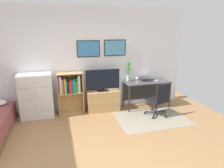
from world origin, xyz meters
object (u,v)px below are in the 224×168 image
at_px(laptop, 146,79).
at_px(bamboo_vase, 128,72).
at_px(desk, 145,85).
at_px(television, 103,80).
at_px(bookshelf, 70,89).
at_px(dresser, 36,96).
at_px(wine_glass, 137,78).
at_px(office_chair, 159,99).
at_px(tv_stand, 103,100).
at_px(computer_mouse, 156,81).

distance_m(laptop, bamboo_vase, 0.53).
bearing_deg(desk, television, -178.87).
xyz_separation_m(desk, bamboo_vase, (-0.48, 0.11, 0.40)).
bearing_deg(bookshelf, dresser, -175.98).
relative_size(dresser, wine_glass, 6.15).
relative_size(bookshelf, television, 1.19).
xyz_separation_m(bamboo_vase, wine_glass, (0.17, -0.23, -0.12)).
relative_size(bookshelf, office_chair, 1.24).
xyz_separation_m(dresser, tv_stand, (1.66, 0.02, -0.28)).
bearing_deg(laptop, television, -178.13).
xyz_separation_m(television, bamboo_vase, (0.75, 0.13, 0.16)).
relative_size(desk, office_chair, 1.45).
distance_m(television, office_chair, 1.51).
xyz_separation_m(laptop, wine_glass, (-0.30, -0.10, 0.07)).
height_order(computer_mouse, wine_glass, wine_glass).
distance_m(bookshelf, computer_mouse, 2.35).
height_order(desk, computer_mouse, computer_mouse).
xyz_separation_m(dresser, television, (1.66, -0.01, 0.28)).
relative_size(television, computer_mouse, 8.60).
relative_size(television, bamboo_vase, 1.69).
relative_size(desk, laptop, 3.07).
distance_m(dresser, bamboo_vase, 2.45).
bearing_deg(office_chair, desk, 79.07).
relative_size(tv_stand, wine_glass, 4.74).
distance_m(desk, office_chair, 0.78).
bearing_deg(office_chair, bamboo_vase, 106.93).
distance_m(television, computer_mouse, 1.50).
bearing_deg(television, dresser, 179.75).
xyz_separation_m(dresser, bamboo_vase, (2.41, 0.13, 0.44)).
relative_size(tv_stand, laptop, 2.09).
relative_size(computer_mouse, wine_glass, 0.58).
bearing_deg(tv_stand, dresser, -179.48).
distance_m(desk, wine_glass, 0.43).
relative_size(desk, computer_mouse, 12.00).
relative_size(bookshelf, bamboo_vase, 2.01).
relative_size(tv_stand, office_chair, 0.99).
relative_size(desk, bamboo_vase, 2.36).
relative_size(television, laptop, 2.20).
xyz_separation_m(office_chair, computer_mouse, (0.23, 0.63, 0.30)).
relative_size(desk, wine_glass, 6.94).
height_order(laptop, wine_glass, wine_glass).
height_order(office_chair, laptop, laptop).
relative_size(dresser, bamboo_vase, 2.09).
relative_size(television, wine_glass, 4.97).
height_order(television, office_chair, television).
relative_size(dresser, desk, 0.89).
relative_size(office_chair, laptop, 2.11).
distance_m(office_chair, wine_glass, 0.84).
bearing_deg(tv_stand, desk, 0.09).
bearing_deg(bamboo_vase, bookshelf, -177.48).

